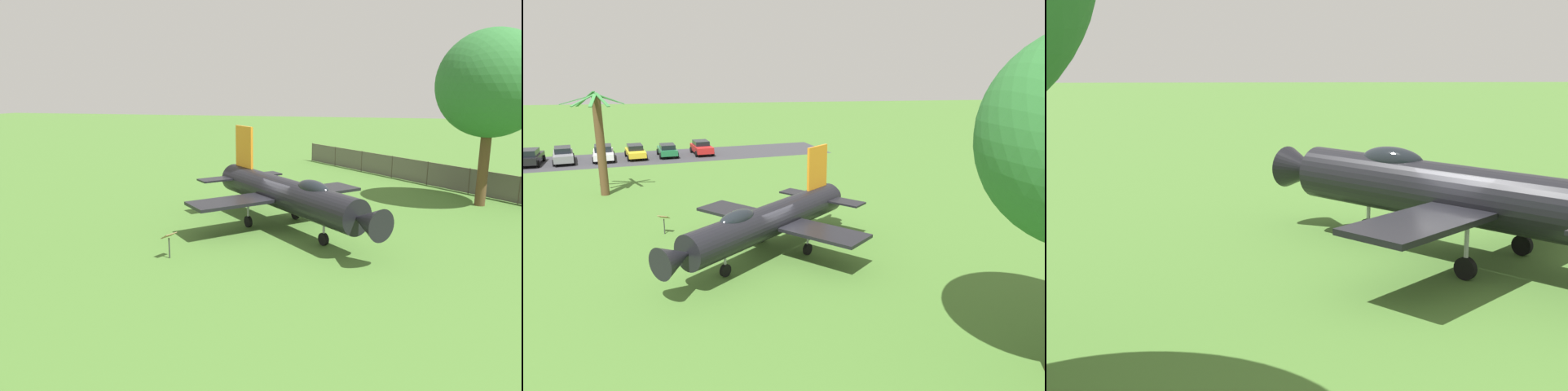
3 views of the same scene
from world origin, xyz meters
The scene contains 11 objects.
ground_plane centered at (0.00, 0.00, 0.00)m, with size 200.00×200.00×0.00m, color #47722D.
parking_strip centered at (-12.15, 27.60, 0.00)m, with size 43.96×8.00×0.00m, color #38383D.
display_jet centered at (-0.26, -0.25, 1.87)m, with size 11.02×10.88×5.05m.
palm_tree centered at (-10.76, 13.41, 3.86)m, with size 4.39×3.43×7.58m.
info_plaque centered at (-5.64, 3.98, 0.85)m, with size 0.71×0.60×1.14m.
parked_car_red centered at (-3.86, 29.33, 0.75)m, with size 2.68×4.39×1.43m.
parked_car_green centered at (-7.40, 28.47, 0.71)m, with size 2.53×4.27×1.34m.
parked_car_yellow centered at (-10.58, 28.00, 0.72)m, with size 2.70×4.48×1.38m.
parked_car_white centered at (-13.63, 27.41, 0.77)m, with size 2.80×4.80×1.48m.
parked_car_gray centered at (-17.27, 26.68, 0.78)m, with size 2.97×5.00×1.51m.
parked_car_black centered at (-20.11, 25.92, 0.80)m, with size 2.54×4.74×1.56m.
Camera 2 is at (-2.78, -22.91, 9.45)m, focal length 33.27 mm.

